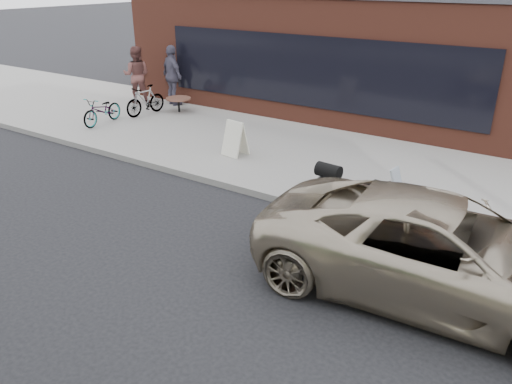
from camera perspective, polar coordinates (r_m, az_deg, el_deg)
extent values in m
plane|color=black|center=(7.45, -14.09, -12.22)|extent=(120.00, 120.00, 0.00)
cube|color=gray|center=(12.57, 9.63, 3.84)|extent=(44.00, 6.00, 0.15)
cube|color=#54261B|center=(19.20, 13.56, 17.05)|extent=(14.00, 10.00, 4.50)
cube|color=black|center=(14.72, 6.10, 13.50)|extent=(10.00, 0.08, 2.00)
torus|color=black|center=(9.51, 7.92, -1.17)|extent=(0.65, 0.16, 0.64)
torus|color=black|center=(8.95, 15.85, -3.56)|extent=(0.65, 0.16, 0.64)
cube|color=#B7B7BC|center=(9.18, 11.54, -1.77)|extent=(0.55, 0.33, 0.37)
cube|color=black|center=(8.92, 13.37, -0.03)|extent=(0.51, 0.35, 0.25)
cube|color=black|center=(9.11, 10.66, 0.62)|extent=(0.55, 0.31, 0.12)
cube|color=black|center=(9.29, 8.81, 0.70)|extent=(0.31, 0.24, 0.13)
cube|color=black|center=(8.76, 15.14, 0.25)|extent=(0.19, 0.25, 0.21)
cube|color=silver|center=(8.65, 15.71, 1.60)|extent=(0.16, 0.30, 0.32)
cylinder|color=black|center=(8.76, 14.78, 0.76)|extent=(0.09, 0.67, 0.03)
cube|color=#B7B7BC|center=(9.29, 8.24, 1.64)|extent=(0.29, 0.31, 0.03)
cube|color=slate|center=(9.16, 7.56, -0.22)|extent=(0.42, 0.21, 0.39)
cylinder|color=black|center=(9.24, 8.29, 2.41)|extent=(0.48, 0.31, 0.27)
cylinder|color=#B7B7BC|center=(9.49, 9.89, -1.21)|extent=(0.54, 0.12, 0.19)
imported|color=tan|center=(7.49, 20.29, -6.32)|extent=(5.35, 2.76, 1.44)
imported|color=gray|center=(15.64, -17.15, 8.91)|extent=(0.74, 1.61, 0.81)
imported|color=gray|center=(16.34, -12.53, 10.19)|extent=(0.54, 1.55, 0.91)
cube|color=white|center=(12.21, -2.75, 6.06)|extent=(0.57, 0.34, 0.86)
cube|color=white|center=(12.37, -2.00, 6.30)|extent=(0.57, 0.34, 0.86)
cylinder|color=black|center=(16.55, -8.81, 9.74)|extent=(0.07, 0.07, 0.41)
cylinder|color=#533227|center=(16.50, -8.86, 10.51)|extent=(0.80, 0.80, 0.05)
imported|color=#54302D|center=(17.91, -13.48, 12.89)|extent=(1.17, 1.11, 1.91)
imported|color=#413E4F|center=(17.35, -9.52, 12.99)|extent=(1.26, 0.87, 1.98)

